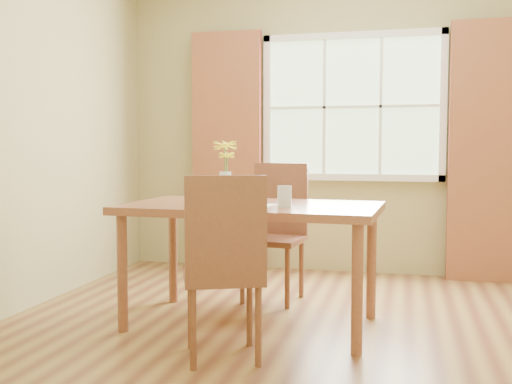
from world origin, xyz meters
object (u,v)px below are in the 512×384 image
Objects in this scene: dining_table at (252,217)px; water_glass at (285,197)px; chair_near at (224,261)px; croissant_sandwich at (227,192)px; chair_far at (276,225)px; flower_vase at (225,165)px.

water_glass is (0.24, -0.15, 0.14)m from dining_table.
croissant_sandwich is (-0.15, 0.55, 0.32)m from chair_near.
flower_vase is (-0.24, -0.51, 0.46)m from chair_far.
croissant_sandwich is (-0.13, -0.86, 0.30)m from chair_far.
chair_near is at bearing -86.67° from croissant_sandwich.
dining_table is at bearing 70.24° from chair_near.
croissant_sandwich reaches higher than water_glass.
flower_vase reaches higher than dining_table.
flower_vase is (-0.23, 0.20, 0.32)m from dining_table.
chair_near is at bearing -73.48° from flower_vase.
croissant_sandwich is at bearing -71.93° from flower_vase.
water_glass reaches higher than dining_table.
dining_table is 8.05× the size of croissant_sandwich.
croissant_sandwich is 0.40m from flower_vase.
flower_vase is at bearing 95.89° from croissant_sandwich.
dining_table is 0.72m from chair_near.
water_glass is (0.36, 0.01, -0.02)m from croissant_sandwich.
dining_table is 12.67× the size of water_glass.
water_glass is 0.62m from flower_vase.
chair_near is 1.41m from chair_far.
flower_vase reaches higher than chair_near.
chair_near is at bearing -110.71° from water_glass.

